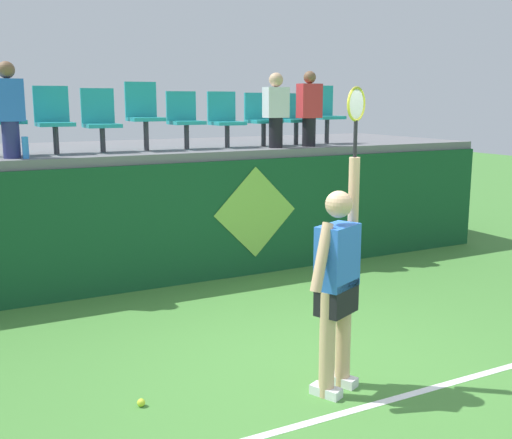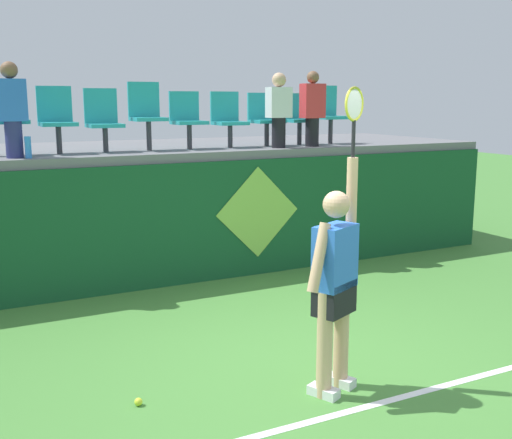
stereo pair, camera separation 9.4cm
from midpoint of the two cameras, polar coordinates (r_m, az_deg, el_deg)
name	(u,v)px [view 1 (the left image)]	position (r m, az deg, el deg)	size (l,w,h in m)	color
ground_plane	(319,370)	(5.90, 5.25, -13.49)	(40.00, 40.00, 0.00)	#478438
court_back_wall	(186,223)	(8.41, -6.70, -0.33)	(10.21, 0.20, 1.62)	#144C28
spectator_platform	(148,150)	(9.68, -10.03, 6.25)	(10.21, 3.07, 0.12)	slate
court_baseline_stripe	(371,405)	(5.34, 9.87, -16.29)	(9.19, 0.08, 0.01)	white
tennis_player	(337,280)	(5.21, 6.87, -5.44)	(0.71, 0.39, 2.53)	white
tennis_ball	(141,403)	(5.33, -10.91, -16.02)	(0.07, 0.07, 0.07)	#D1E533
water_bottle	(25,148)	(7.93, -20.53, 6.13)	(0.08, 0.08, 0.26)	#338CE5
stadium_chair_1	(5,118)	(8.44, -22.11, 8.57)	(0.44, 0.42, 0.80)	#38383D
stadium_chair_2	(53,117)	(8.53, -18.22, 8.83)	(0.44, 0.42, 0.86)	#38383D
stadium_chair_3	(100,118)	(8.65, -14.28, 8.90)	(0.44, 0.42, 0.83)	#38383D
stadium_chair_4	(144,112)	(8.81, -10.48, 9.54)	(0.44, 0.42, 0.93)	#38383D
stadium_chair_5	(184,117)	(9.01, -6.84, 9.20)	(0.44, 0.42, 0.80)	#38383D
stadium_chair_6	(225,117)	(9.25, -3.15, 9.24)	(0.44, 0.42, 0.80)	#38383D
stadium_chair_7	(261,117)	(9.52, 0.19, 9.32)	(0.44, 0.42, 0.79)	#38383D
stadium_chair_8	(294,116)	(9.80, 3.17, 9.35)	(0.44, 0.42, 0.78)	#38383D
stadium_chair_9	(324,112)	(10.11, 5.96, 9.72)	(0.44, 0.42, 0.91)	#38383D
spectator_0	(9,108)	(8.02, -21.85, 9.38)	(0.34, 0.20, 1.12)	navy
spectator_1	(309,108)	(9.43, 4.57, 10.08)	(0.34, 0.20, 1.10)	black
spectator_2	(276,109)	(9.13, 1.52, 10.03)	(0.34, 0.20, 1.06)	black
wall_signage_mount	(255,274)	(8.90, -0.36, -4.98)	(1.27, 0.01, 1.53)	#144C28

